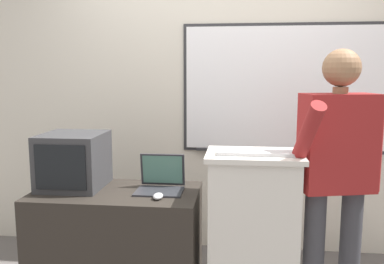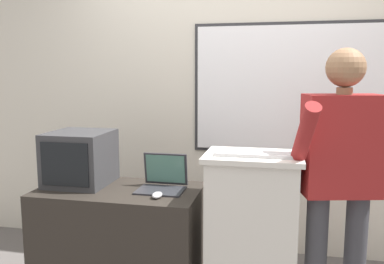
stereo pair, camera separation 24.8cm
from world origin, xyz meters
TOP-DOWN VIEW (x-y plane):
  - back_wall at (0.02, 1.37)m, footprint 6.40×0.17m
  - lectern_podium at (0.27, 0.35)m, footprint 0.57×0.42m
  - side_desk at (-0.61, 0.41)m, footprint 1.07×0.58m
  - person_presenter at (0.77, 0.42)m, footprint 0.60×0.60m
  - laptop at (-0.32, 0.48)m, footprint 0.30×0.26m
  - wireless_keyboard at (0.28, 0.29)m, footprint 0.46×0.13m
  - computer_mouse_by_laptop at (-0.30, 0.27)m, footprint 0.06×0.10m
  - computer_mouse_by_keyboard at (0.51, 0.30)m, footprint 0.06×0.10m
  - crt_monitor at (-0.91, 0.47)m, footprint 0.40×0.42m

SIDE VIEW (x-z plane):
  - side_desk at x=-0.61m, z-range 0.00..0.75m
  - lectern_podium at x=0.27m, z-range 0.00..1.03m
  - computer_mouse_by_laptop at x=-0.30m, z-range 0.75..0.78m
  - laptop at x=-0.32m, z-range 0.70..0.93m
  - crt_monitor at x=-0.91m, z-range 0.75..1.11m
  - person_presenter at x=0.77m, z-range 0.13..1.78m
  - wireless_keyboard at x=0.28m, z-range 1.03..1.05m
  - computer_mouse_by_keyboard at x=0.51m, z-range 1.03..1.07m
  - back_wall at x=0.02m, z-range 0.00..2.91m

